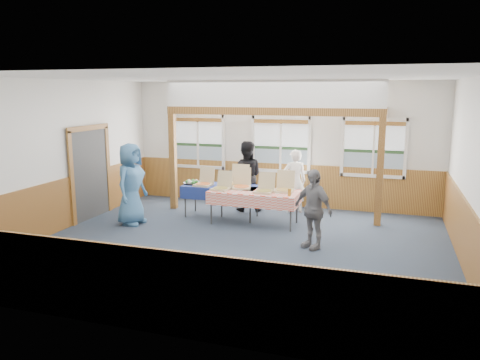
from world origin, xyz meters
name	(u,v)px	position (x,y,z in m)	size (l,w,h in m)	color
floor	(239,246)	(0.00, 0.00, 0.00)	(8.00, 8.00, 0.00)	#273540
ceiling	(239,77)	(0.00, 0.00, 3.20)	(8.00, 8.00, 0.00)	white
wall_back	(281,144)	(0.00, 3.50, 1.60)	(8.00, 8.00, 0.00)	silver
wall_front	(147,208)	(0.00, -3.50, 1.60)	(8.00, 8.00, 0.00)	silver
wall_left	(61,155)	(-4.00, 0.00, 1.60)	(8.00, 8.00, 0.00)	silver
wall_right	(474,176)	(4.00, 0.00, 1.60)	(8.00, 8.00, 0.00)	silver
wainscot_back	(280,184)	(0.00, 3.48, 0.55)	(7.98, 0.05, 1.10)	brown
wainscot_front	(151,291)	(0.00, -3.48, 0.55)	(7.98, 0.05, 1.10)	brown
wainscot_left	(66,203)	(-3.98, 0.00, 0.55)	(0.05, 6.98, 1.10)	brown
wainscot_right	(466,238)	(3.98, 0.00, 0.55)	(0.05, 6.98, 1.10)	brown
cased_opening	(90,174)	(-3.96, 0.90, 1.05)	(0.06, 1.30, 2.10)	#343434
window_left	(198,139)	(-2.30, 3.46, 1.68)	(1.56, 0.10, 1.46)	white
window_mid	(281,141)	(0.00, 3.46, 1.68)	(1.56, 0.10, 1.46)	white
window_right	(374,145)	(2.30, 3.46, 1.68)	(1.56, 0.10, 1.46)	white
post_left	(173,162)	(-2.50, 2.30, 1.20)	(0.15, 0.15, 2.40)	#5A3714
post_right	(380,172)	(2.50, 2.30, 1.20)	(0.15, 0.15, 2.40)	#5A3714
cross_beam	(270,111)	(0.00, 2.30, 2.49)	(5.15, 0.18, 0.18)	#5A3714
table_left	(221,188)	(-1.06, 1.89, 0.70)	(1.89, 1.08, 0.76)	#343434
table_right	(254,193)	(-0.15, 1.56, 0.70)	(2.12, 1.28, 0.76)	#343434
pizza_box_a	(204,183)	(-1.46, 1.78, 0.82)	(0.40, 0.48, 0.41)	#CDBE89
pizza_box_b	(238,182)	(-0.71, 2.05, 0.83)	(0.43, 0.53, 0.47)	#CDBE89
pizza_box_c	(221,187)	(-0.90, 1.46, 0.82)	(0.42, 0.49, 0.40)	#CDBE89
pizza_box_d	(242,185)	(-0.51, 1.75, 0.82)	(0.51, 0.58, 0.44)	#CDBE89
pizza_box_e	(264,189)	(0.10, 1.48, 0.82)	(0.39, 0.48, 0.42)	#CDBE89
pizza_box_f	(284,189)	(0.50, 1.70, 0.82)	(0.43, 0.51, 0.44)	#CDBE89
veggie_tray	(192,182)	(-1.81, 1.89, 0.79)	(0.42, 0.42, 0.09)	black
drink_glass	(289,192)	(0.70, 1.31, 0.83)	(0.07, 0.07, 0.15)	#A1691A
woman_white	(295,181)	(0.50, 2.86, 0.78)	(0.57, 0.37, 1.56)	white
woman_black	(246,176)	(-0.69, 2.66, 0.87)	(0.85, 0.66, 1.75)	black
man_blue	(131,184)	(-2.76, 0.71, 0.91)	(0.89, 0.58, 1.83)	teal
person_grey	(313,209)	(1.36, 0.32, 0.76)	(0.89, 0.37, 1.53)	slate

